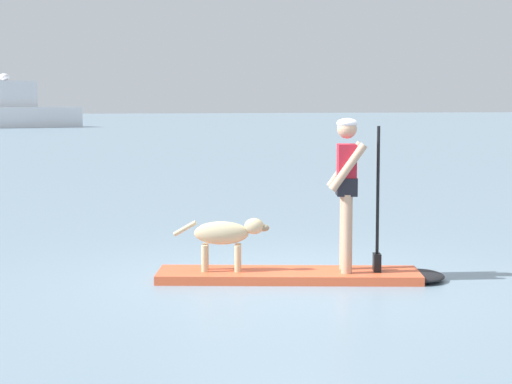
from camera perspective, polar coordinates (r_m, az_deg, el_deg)
ground_plane at (r=10.07m, az=2.08°, el=-5.62°), size 400.00×400.00×0.00m
paddleboard at (r=10.07m, az=3.37°, el=-5.34°), size 3.25×1.89×0.10m
person_paddler at (r=9.95m, az=5.89°, el=0.60°), size 0.68×0.59×1.71m
dog at (r=10.00m, az=-1.95°, el=-2.76°), size 1.02×0.49×0.60m
moored_boat_far_port at (r=80.91m, az=-15.33°, el=5.06°), size 11.49×5.45×4.71m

